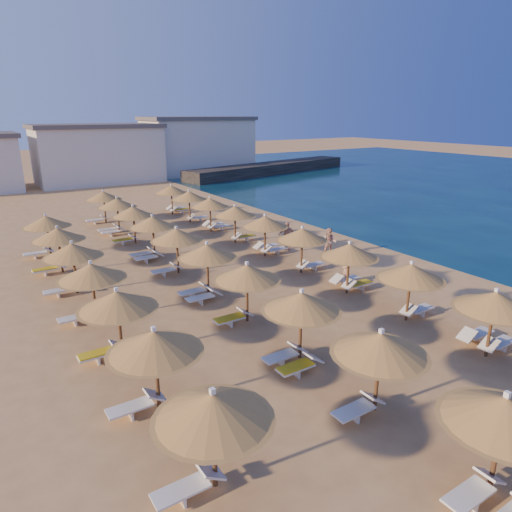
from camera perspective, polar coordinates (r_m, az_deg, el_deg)
ground at (r=22.15m, az=6.62°, el=-5.64°), size 220.00×220.00×0.00m
jetty at (r=69.13m, az=1.85°, el=10.92°), size 30.16×10.31×1.50m
hotel_blocks at (r=63.80m, az=-18.80°, el=12.14°), size 47.41×10.27×8.10m
parasol_row_east at (r=25.35m, az=5.80°, el=2.60°), size 2.92×39.84×2.72m
parasol_row_west at (r=22.28m, az=-6.14°, el=0.49°), size 2.92×39.84×2.72m
parasol_row_inland at (r=20.56m, az=-19.89°, el=-1.96°), size 2.92×25.07×2.72m
loungers at (r=23.45m, az=-2.87°, el=-3.30°), size 14.50×38.38×0.66m
beachgoer_c at (r=30.03m, az=3.87°, el=2.57°), size 1.18×1.00×1.89m
beachgoer_a at (r=24.47m, az=11.19°, el=-1.60°), size 0.51×0.66×1.59m
beachgoer_b at (r=28.97m, az=9.17°, el=1.73°), size 1.10×1.10×1.80m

